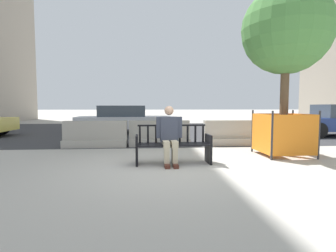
{
  "coord_description": "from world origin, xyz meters",
  "views": [
    {
      "loc": [
        -0.56,
        -5.42,
        1.3
      ],
      "look_at": [
        0.01,
        1.94,
        0.75
      ],
      "focal_mm": 28.0,
      "sensor_mm": 36.0,
      "label": 1
    }
  ],
  "objects_px": {
    "seated_person": "(169,134)",
    "street_tree": "(286,30)",
    "jersey_barrier_right": "(233,135)",
    "construction_fence": "(283,133)",
    "street_bench": "(173,146)",
    "jersey_barrier_centre": "(159,135)",
    "car_sedan_mid": "(125,119)",
    "jersey_barrier_left": "(96,136)"
  },
  "relations": [
    {
      "from": "street_bench",
      "to": "seated_person",
      "type": "height_order",
      "value": "seated_person"
    },
    {
      "from": "seated_person",
      "to": "jersey_barrier_centre",
      "type": "xyz_separation_m",
      "value": [
        -0.1,
        2.87,
        -0.35
      ]
    },
    {
      "from": "construction_fence",
      "to": "street_tree",
      "type": "bearing_deg",
      "value": -26.57
    },
    {
      "from": "seated_person",
      "to": "car_sedan_mid",
      "type": "relative_size",
      "value": 0.28
    },
    {
      "from": "street_tree",
      "to": "construction_fence",
      "type": "xyz_separation_m",
      "value": [
        -0.0,
        0.0,
        -2.67
      ]
    },
    {
      "from": "jersey_barrier_centre",
      "to": "construction_fence",
      "type": "xyz_separation_m",
      "value": [
        3.21,
        -2.03,
        0.26
      ]
    },
    {
      "from": "street_tree",
      "to": "construction_fence",
      "type": "height_order",
      "value": "street_tree"
    },
    {
      "from": "jersey_barrier_centre",
      "to": "street_tree",
      "type": "bearing_deg",
      "value": -32.29
    },
    {
      "from": "street_tree",
      "to": "car_sedan_mid",
      "type": "bearing_deg",
      "value": 126.99
    },
    {
      "from": "car_sedan_mid",
      "to": "jersey_barrier_centre",
      "type": "bearing_deg",
      "value": -70.54
    },
    {
      "from": "jersey_barrier_centre",
      "to": "jersey_barrier_right",
      "type": "bearing_deg",
      "value": -0.99
    },
    {
      "from": "car_sedan_mid",
      "to": "jersey_barrier_right",
      "type": "bearing_deg",
      "value": -46.74
    },
    {
      "from": "jersey_barrier_left",
      "to": "construction_fence",
      "type": "distance_m",
      "value": 5.6
    },
    {
      "from": "seated_person",
      "to": "jersey_barrier_right",
      "type": "height_order",
      "value": "seated_person"
    },
    {
      "from": "street_bench",
      "to": "street_tree",
      "type": "bearing_deg",
      "value": 14.49
    },
    {
      "from": "seated_person",
      "to": "jersey_barrier_right",
      "type": "xyz_separation_m",
      "value": [
        2.41,
        2.83,
        -0.35
      ]
    },
    {
      "from": "seated_person",
      "to": "jersey_barrier_right",
      "type": "bearing_deg",
      "value": 49.53
    },
    {
      "from": "jersey_barrier_left",
      "to": "jersey_barrier_right",
      "type": "xyz_separation_m",
      "value": [
        4.58,
        0.11,
        0.0
      ]
    },
    {
      "from": "jersey_barrier_centre",
      "to": "jersey_barrier_left",
      "type": "bearing_deg",
      "value": -175.74
    },
    {
      "from": "jersey_barrier_right",
      "to": "construction_fence",
      "type": "xyz_separation_m",
      "value": [
        0.7,
        -1.99,
        0.26
      ]
    },
    {
      "from": "jersey_barrier_right",
      "to": "construction_fence",
      "type": "bearing_deg",
      "value": -70.64
    },
    {
      "from": "seated_person",
      "to": "jersey_barrier_centre",
      "type": "relative_size",
      "value": 0.65
    },
    {
      "from": "jersey_barrier_left",
      "to": "jersey_barrier_right",
      "type": "bearing_deg",
      "value": 1.38
    },
    {
      "from": "seated_person",
      "to": "jersey_barrier_left",
      "type": "height_order",
      "value": "seated_person"
    },
    {
      "from": "seated_person",
      "to": "street_tree",
      "type": "bearing_deg",
      "value": 15.13
    },
    {
      "from": "street_tree",
      "to": "jersey_barrier_right",
      "type": "bearing_deg",
      "value": 109.36
    },
    {
      "from": "jersey_barrier_left",
      "to": "construction_fence",
      "type": "bearing_deg",
      "value": -19.57
    },
    {
      "from": "street_tree",
      "to": "jersey_barrier_centre",
      "type": "bearing_deg",
      "value": 147.71
    },
    {
      "from": "construction_fence",
      "to": "street_bench",
      "type": "bearing_deg",
      "value": -165.51
    },
    {
      "from": "seated_person",
      "to": "street_tree",
      "type": "relative_size",
      "value": 0.3
    },
    {
      "from": "jersey_barrier_left",
      "to": "jersey_barrier_right",
      "type": "height_order",
      "value": "same"
    },
    {
      "from": "jersey_barrier_left",
      "to": "jersey_barrier_centre",
      "type": "bearing_deg",
      "value": 4.26
    },
    {
      "from": "street_bench",
      "to": "jersey_barrier_centre",
      "type": "bearing_deg",
      "value": 93.82
    },
    {
      "from": "street_tree",
      "to": "car_sedan_mid",
      "type": "distance_m",
      "value": 8.22
    },
    {
      "from": "jersey_barrier_left",
      "to": "street_bench",
      "type": "bearing_deg",
      "value": -49.71
    },
    {
      "from": "jersey_barrier_centre",
      "to": "car_sedan_mid",
      "type": "height_order",
      "value": "car_sedan_mid"
    },
    {
      "from": "street_bench",
      "to": "car_sedan_mid",
      "type": "relative_size",
      "value": 0.36
    },
    {
      "from": "street_tree",
      "to": "construction_fence",
      "type": "bearing_deg",
      "value": 153.43
    },
    {
      "from": "jersey_barrier_centre",
      "to": "construction_fence",
      "type": "bearing_deg",
      "value": -32.29
    },
    {
      "from": "seated_person",
      "to": "street_tree",
      "type": "xyz_separation_m",
      "value": [
        3.11,
        0.84,
        2.57
      ]
    },
    {
      "from": "street_bench",
      "to": "car_sedan_mid",
      "type": "xyz_separation_m",
      "value": [
        -1.67,
        7.01,
        0.28
      ]
    },
    {
      "from": "jersey_barrier_centre",
      "to": "jersey_barrier_right",
      "type": "distance_m",
      "value": 2.51
    }
  ]
}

